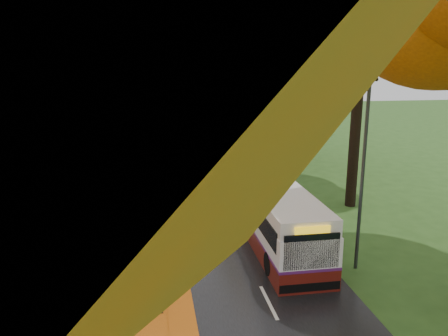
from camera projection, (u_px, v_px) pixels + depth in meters
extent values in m
cube|color=black|center=(203.00, 171.00, 33.38)|extent=(6.50, 90.00, 0.04)
cube|color=silver|center=(203.00, 171.00, 33.38)|extent=(0.12, 90.00, 0.01)
cube|color=#8B440C|center=(81.00, 176.00, 31.93)|extent=(12.00, 90.00, 0.02)
cube|color=#B15012|center=(163.00, 173.00, 32.89)|extent=(0.90, 90.00, 0.01)
cylinder|color=black|center=(45.00, 201.00, 12.58)|extent=(0.60, 0.60, 8.58)
ellipsoid|color=#FFA41C|center=(25.00, 4.00, 11.30)|extent=(9.20, 9.20, 7.18)
cylinder|color=black|center=(80.00, 132.00, 22.95)|extent=(0.60, 0.60, 9.15)
ellipsoid|color=#FFA41C|center=(71.00, 18.00, 21.59)|extent=(8.00, 8.00, 6.24)
cylinder|color=black|center=(109.00, 119.00, 32.76)|extent=(0.60, 0.60, 8.00)
ellipsoid|color=#FFA41C|center=(105.00, 50.00, 31.57)|extent=(9.20, 9.20, 7.18)
cylinder|color=black|center=(113.00, 101.00, 44.09)|extent=(0.60, 0.60, 8.58)
ellipsoid|color=#FFA41C|center=(110.00, 46.00, 42.82)|extent=(8.00, 8.00, 6.24)
cylinder|color=black|center=(125.00, 91.00, 54.65)|extent=(0.60, 0.60, 9.15)
ellipsoid|color=#FFA41C|center=(122.00, 44.00, 53.29)|extent=(9.20, 9.20, 7.18)
cylinder|color=black|center=(124.00, 91.00, 64.27)|extent=(0.60, 0.60, 8.00)
ellipsoid|color=#FFA41C|center=(122.00, 56.00, 63.08)|extent=(8.00, 8.00, 6.24)
cylinder|color=black|center=(356.00, 127.00, 24.41)|extent=(0.60, 0.60, 9.22)
ellipsoid|color=#C1650E|center=(363.00, 19.00, 23.04)|extent=(8.20, 8.20, 6.40)
cylinder|color=black|center=(282.00, 113.00, 35.93)|extent=(0.60, 0.60, 8.19)
ellipsoid|color=#C1650E|center=(284.00, 48.00, 34.71)|extent=(9.20, 9.20, 7.18)
cylinder|color=black|center=(260.00, 99.00, 45.54)|extent=(0.60, 0.60, 8.70)
ellipsoid|color=#C1650E|center=(261.00, 45.00, 44.25)|extent=(8.20, 8.20, 6.40)
cylinder|color=black|center=(234.00, 90.00, 55.92)|extent=(0.60, 0.60, 9.22)
ellipsoid|color=#C1650E|center=(234.00, 44.00, 54.55)|extent=(9.20, 9.20, 7.18)
cylinder|color=black|center=(223.00, 89.00, 67.63)|extent=(0.60, 0.60, 8.19)
ellipsoid|color=#C1650E|center=(223.00, 55.00, 66.41)|extent=(8.20, 8.20, 6.40)
cube|color=black|center=(161.00, 306.00, 14.53)|extent=(0.11, 0.11, 0.52)
cube|color=black|center=(159.00, 270.00, 17.02)|extent=(0.11, 0.11, 0.52)
cube|color=black|center=(158.00, 244.00, 19.51)|extent=(0.11, 0.11, 0.52)
cube|color=black|center=(157.00, 223.00, 22.00)|extent=(0.11, 0.11, 0.52)
cube|color=black|center=(156.00, 207.00, 24.49)|extent=(0.11, 0.11, 0.52)
cylinder|color=#333538|center=(363.00, 173.00, 16.83)|extent=(0.14, 0.14, 8.00)
cylinder|color=#333538|center=(342.00, 70.00, 15.73)|extent=(2.20, 0.11, 0.11)
cube|color=#333538|center=(313.00, 73.00, 15.58)|extent=(0.35, 0.18, 0.14)
cylinder|color=#333538|center=(244.00, 111.00, 37.91)|extent=(0.14, 0.14, 8.00)
cylinder|color=#333538|center=(231.00, 65.00, 36.80)|extent=(2.20, 0.11, 0.11)
cube|color=#333538|center=(218.00, 66.00, 36.65)|extent=(0.35, 0.18, 0.14)
cylinder|color=#333538|center=(210.00, 93.00, 58.98)|extent=(0.14, 0.14, 8.00)
cylinder|color=#333538|center=(201.00, 64.00, 57.87)|extent=(2.20, 0.11, 0.11)
cube|color=#333538|center=(193.00, 65.00, 57.72)|extent=(0.35, 0.18, 0.14)
cube|color=#58130D|center=(272.00, 230.00, 20.55)|extent=(2.37, 10.29, 0.84)
cube|color=white|center=(272.00, 209.00, 20.30)|extent=(2.37, 10.29, 1.22)
cube|color=white|center=(273.00, 190.00, 20.08)|extent=(2.32, 10.08, 0.65)
cube|color=#541B60|center=(272.00, 221.00, 20.44)|extent=(2.39, 10.31, 0.11)
cube|color=black|center=(273.00, 202.00, 20.21)|extent=(2.40, 9.47, 0.79)
cube|color=black|center=(312.00, 252.00, 15.36)|extent=(2.06, 0.07, 1.31)
cube|color=yellow|center=(313.00, 230.00, 15.17)|extent=(1.29, 0.06, 0.26)
cube|color=black|center=(310.00, 287.00, 15.71)|extent=(2.29, 0.13, 0.33)
cylinder|color=black|center=(270.00, 264.00, 17.02)|extent=(0.26, 0.94, 0.93)
cylinder|color=black|center=(321.00, 260.00, 17.35)|extent=(0.26, 0.94, 0.93)
cylinder|color=black|center=(237.00, 209.00, 23.33)|extent=(0.26, 0.94, 0.93)
cylinder|color=black|center=(275.00, 207.00, 23.66)|extent=(0.26, 0.94, 0.93)
imported|color=#BABABF|center=(171.00, 152.00, 36.53)|extent=(2.06, 4.59, 1.53)
imported|color=#94989C|center=(167.00, 138.00, 44.22)|extent=(2.11, 4.06, 1.27)
imported|color=black|center=(163.00, 126.00, 51.48)|extent=(2.98, 5.05, 1.37)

